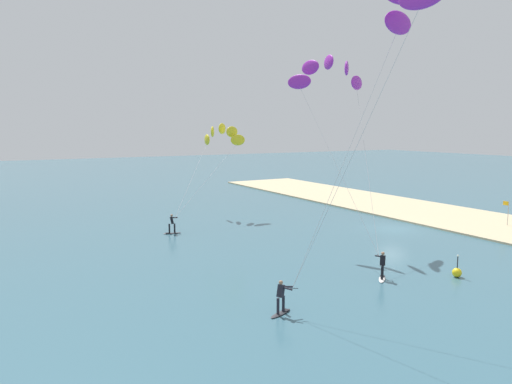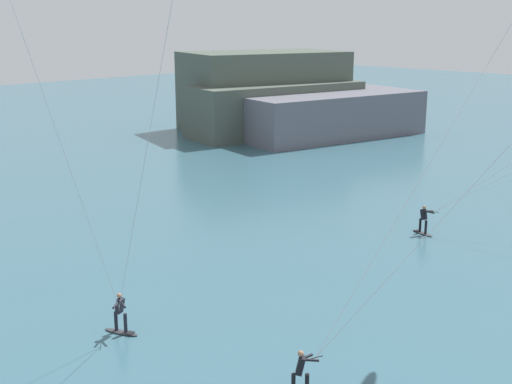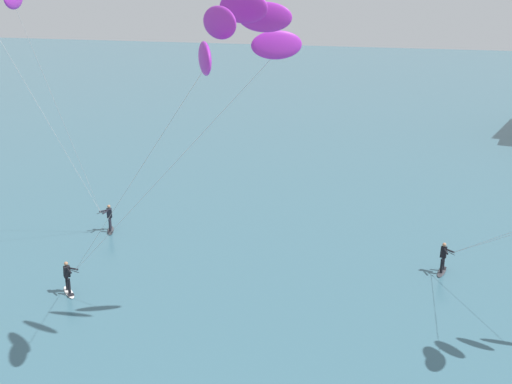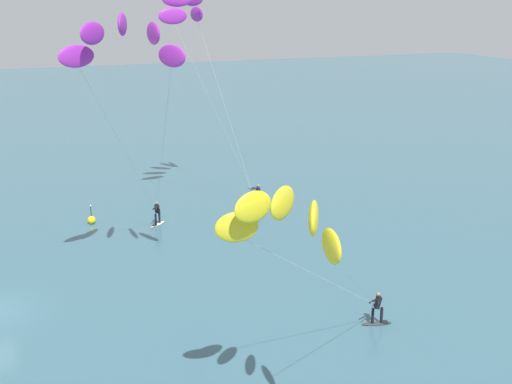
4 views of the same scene
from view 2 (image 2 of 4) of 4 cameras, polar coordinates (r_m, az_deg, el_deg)
name	(u,v)px [view 2 (image 2 of 4)]	position (r m, az deg, el deg)	size (l,w,h in m)	color
distant_headland	(285,102)	(73.63, 2.42, 7.55)	(23.88, 21.28, 8.43)	slate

